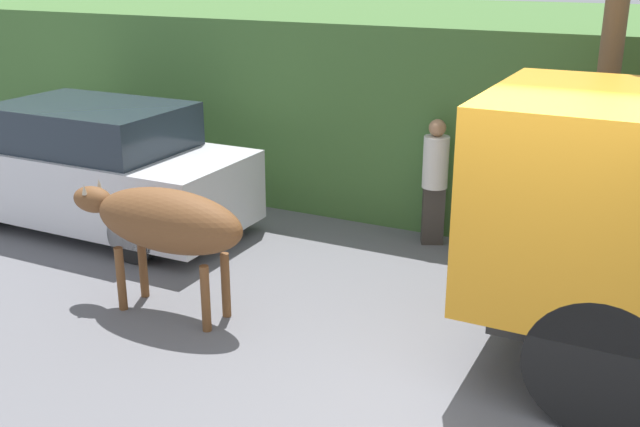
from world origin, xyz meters
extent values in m
plane|color=slate|center=(0.00, 0.00, 0.00)|extent=(60.00, 60.00, 0.00)
cube|color=#426B33|center=(0.00, 6.86, 1.32)|extent=(32.00, 6.16, 2.65)
cube|color=orange|center=(0.62, 1.24, 1.59)|extent=(2.14, 2.23, 1.70)
cube|color=#232D38|center=(-0.47, 1.24, 1.90)|extent=(0.04, 1.89, 0.60)
cylinder|color=black|center=(0.73, 0.37, 0.56)|extent=(1.12, 0.49, 1.12)
ellipsoid|color=brown|center=(-3.38, 0.41, 1.00)|extent=(1.69, 0.64, 0.64)
ellipsoid|color=brown|center=(-4.35, 0.41, 1.08)|extent=(0.47, 0.28, 0.28)
cone|color=#B7AD93|center=(-4.35, 0.30, 1.22)|extent=(0.06, 0.06, 0.11)
cone|color=#B7AD93|center=(-4.35, 0.52, 1.22)|extent=(0.06, 0.06, 0.11)
cylinder|color=brown|center=(-3.91, 0.24, 0.34)|extent=(0.09, 0.09, 0.69)
cylinder|color=brown|center=(-3.91, 0.59, 0.34)|extent=(0.09, 0.09, 0.69)
cylinder|color=brown|center=(-2.86, 0.24, 0.34)|extent=(0.09, 0.09, 0.69)
cylinder|color=brown|center=(-2.86, 0.59, 0.34)|extent=(0.09, 0.09, 0.69)
cube|color=silver|center=(-5.99, 2.08, 0.64)|extent=(4.40, 1.76, 0.91)
cube|color=#232D38|center=(-5.88, 2.08, 1.38)|extent=(2.42, 1.62, 0.57)
cylinder|color=black|center=(-4.63, 1.34, 0.33)|extent=(0.66, 0.28, 0.66)
cube|color=#38332D|center=(-1.66, 3.49, 0.37)|extent=(0.32, 0.27, 0.74)
cylinder|color=silver|center=(-1.66, 3.49, 1.07)|extent=(0.42, 0.42, 0.65)
sphere|color=#A87A56|center=(-1.66, 3.49, 1.50)|extent=(0.21, 0.21, 0.21)
cylinder|color=brown|center=(0.23, 3.41, 2.77)|extent=(0.24, 0.24, 5.54)
camera|label=1|loc=(1.08, -5.13, 3.49)|focal=42.00mm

